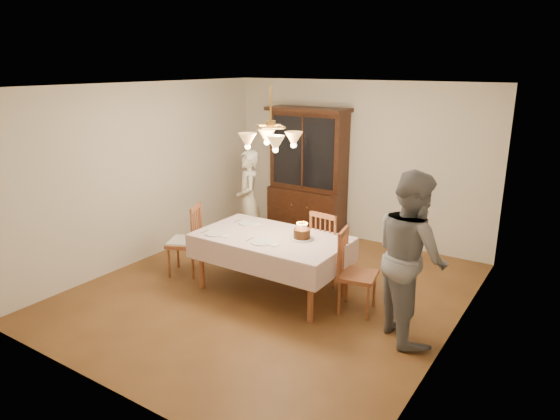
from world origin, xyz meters
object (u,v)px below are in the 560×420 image
Objects in this scene: dining_table at (271,242)px; birthday_cake at (302,234)px; china_hutch at (308,175)px; chair_far_side at (330,250)px; elderly_woman at (248,200)px.

birthday_cake is at bearing 17.49° from dining_table.
dining_table is at bearing -70.80° from china_hutch.
birthday_cake is (0.38, 0.12, 0.13)m from dining_table.
dining_table is 2.41m from china_hutch.
dining_table is at bearing -162.51° from birthday_cake.
chair_far_side is (0.48, 0.69, -0.24)m from dining_table.
elderly_woman reaches higher than birthday_cake.
china_hutch is at bearing 116.80° from elderly_woman.
china_hutch is (-0.78, 2.25, 0.36)m from dining_table.
china_hutch reaches higher than birthday_cake.
chair_far_side is 3.33× the size of birthday_cake.
china_hutch is 2.44m from birthday_cake.
chair_far_side is at bearing 80.07° from birthday_cake.
chair_far_side is at bearing 55.28° from dining_table.
elderly_woman is at bearing -109.27° from china_hutch.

